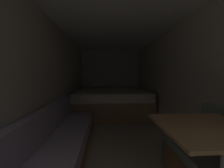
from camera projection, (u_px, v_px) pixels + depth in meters
name	position (u px, v px, depth m)	size (l,w,h in m)	color
ground_plane	(116.00, 135.00, 2.58)	(7.21, 7.21, 0.00)	#A39984
wall_back	(110.00, 78.00, 5.12)	(2.34, 0.05, 2.11)	beige
wall_left	(55.00, 81.00, 2.44)	(0.05, 5.21, 2.11)	beige
wall_right	(174.00, 81.00, 2.57)	(0.05, 5.21, 2.11)	beige
ceiling_slab	(116.00, 23.00, 2.43)	(2.34, 5.21, 0.05)	white
bed	(111.00, 101.00, 4.13)	(2.12, 1.95, 0.89)	tan
sofa_left	(56.00, 151.00, 1.64)	(0.63, 2.66, 0.71)	olive
dinette_table	(207.00, 138.00, 1.05)	(0.74, 0.66, 0.77)	#9E7247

